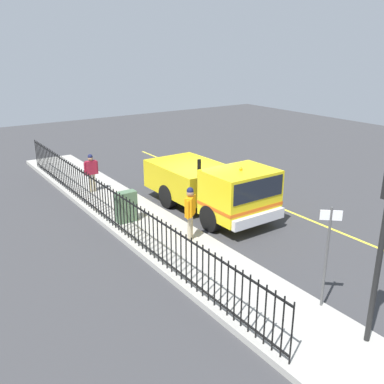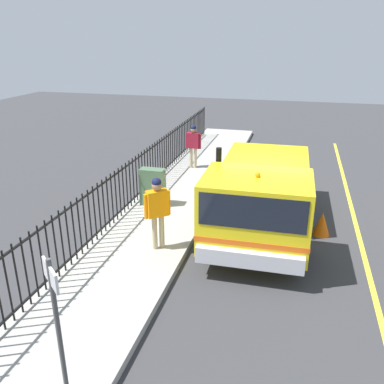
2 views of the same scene
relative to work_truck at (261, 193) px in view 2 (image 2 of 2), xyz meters
name	(u,v)px [view 2 (image 2 of 2)]	position (x,y,z in m)	size (l,w,h in m)	color
ground_plane	(262,214)	(0.03, -1.32, -1.19)	(46.53, 46.53, 0.00)	#38383A
sidewalk_slab	(172,203)	(2.83, -1.32, -1.10)	(2.52, 21.15, 0.17)	#A3A099
lane_marking	(356,224)	(-2.62, -1.32, -1.19)	(0.12, 19.03, 0.01)	yellow
work_truck	(261,193)	(0.00, 0.00, 0.00)	(2.52, 6.00, 2.45)	yellow
worker_standing	(157,206)	(2.25, 1.67, 0.08)	(0.54, 0.50, 1.80)	orange
pedestrian_distant	(193,142)	(3.05, -4.77, 0.01)	(0.62, 0.23, 1.67)	maroon
iron_fence	(139,176)	(3.90, -1.32, -0.29)	(0.04, 18.01, 1.44)	black
utility_cabinet	(153,187)	(3.30, -0.88, -0.45)	(0.74, 0.36, 1.13)	#4C6B4C
traffic_cone	(322,224)	(-1.64, -0.40, -0.87)	(0.45, 0.45, 0.64)	orange
street_sign	(59,333)	(1.71, 6.65, 0.58)	(0.39, 0.35, 2.59)	#4C4C4C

